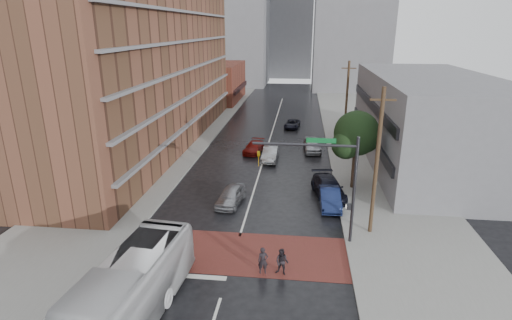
% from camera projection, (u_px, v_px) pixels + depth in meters
% --- Properties ---
extents(ground, '(160.00, 160.00, 0.00)m').
position_uv_depth(ground, '(233.00, 257.00, 24.58)').
color(ground, black).
rests_on(ground, ground).
extents(crosswalk, '(14.00, 5.00, 0.02)m').
position_uv_depth(crosswalk, '(235.00, 252.00, 25.04)').
color(crosswalk, maroon).
rests_on(crosswalk, ground).
extents(sidewalk_west, '(9.00, 90.00, 0.15)m').
position_uv_depth(sidewalk_west, '(176.00, 141.00, 49.36)').
color(sidewalk_west, gray).
rests_on(sidewalk_west, ground).
extents(sidewalk_east, '(9.00, 90.00, 0.15)m').
position_uv_depth(sidewalk_east, '(366.00, 147.00, 46.86)').
color(sidewalk_east, gray).
rests_on(sidewalk_east, ground).
extents(apartment_block, '(10.00, 44.00, 28.00)m').
position_uv_depth(apartment_block, '(143.00, 22.00, 44.29)').
color(apartment_block, brown).
rests_on(apartment_block, ground).
extents(storefront_west, '(8.00, 16.00, 7.00)m').
position_uv_depth(storefront_west, '(219.00, 82.00, 75.66)').
color(storefront_west, brown).
rests_on(storefront_west, ground).
extents(building_east, '(11.00, 26.00, 9.00)m').
position_uv_depth(building_east, '(427.00, 120.00, 40.20)').
color(building_east, slate).
rests_on(building_east, ground).
extents(distant_tower_west, '(18.00, 16.00, 32.00)m').
position_uv_depth(distant_tower_west, '(229.00, 16.00, 94.54)').
color(distant_tower_west, slate).
rests_on(distant_tower_west, ground).
extents(distant_tower_east, '(16.00, 14.00, 36.00)m').
position_uv_depth(distant_tower_east, '(353.00, 5.00, 85.21)').
color(distant_tower_east, slate).
rests_on(distant_tower_east, ground).
extents(distant_tower_center, '(12.00, 10.00, 24.00)m').
position_uv_depth(distant_tower_center, '(290.00, 33.00, 110.30)').
color(distant_tower_center, slate).
rests_on(distant_tower_center, ground).
extents(street_tree, '(4.20, 4.10, 6.90)m').
position_uv_depth(street_tree, '(356.00, 136.00, 33.49)').
color(street_tree, '#332319').
rests_on(street_tree, ground).
extents(signal_mast, '(6.50, 0.30, 7.20)m').
position_uv_depth(signal_mast, '(332.00, 174.00, 24.80)').
color(signal_mast, '#2D2D33').
rests_on(signal_mast, ground).
extents(utility_pole_near, '(1.60, 0.26, 10.00)m').
position_uv_depth(utility_pole_near, '(377.00, 162.00, 25.76)').
color(utility_pole_near, '#473321').
rests_on(utility_pole_near, ground).
extents(utility_pole_far, '(1.60, 0.26, 10.00)m').
position_uv_depth(utility_pole_far, '(346.00, 105.00, 44.61)').
color(utility_pole_far, '#473321').
rests_on(utility_pole_far, ground).
extents(transit_bus, '(3.87, 12.11, 3.32)m').
position_uv_depth(transit_bus, '(118.00, 305.00, 17.77)').
color(transit_bus, '#BCBCBE').
rests_on(transit_bus, ground).
extents(pedestrian_a, '(0.65, 0.50, 1.61)m').
position_uv_depth(pedestrian_a, '(263.00, 261.00, 22.69)').
color(pedestrian_a, black).
rests_on(pedestrian_a, ground).
extents(pedestrian_b, '(0.93, 0.82, 1.61)m').
position_uv_depth(pedestrian_b, '(282.00, 262.00, 22.57)').
color(pedestrian_b, black).
rests_on(pedestrian_b, ground).
extents(car_travel_a, '(2.24, 4.36, 1.42)m').
position_uv_depth(car_travel_a, '(231.00, 196.00, 31.72)').
color(car_travel_a, '#9B9DA2').
rests_on(car_travel_a, ground).
extents(car_travel_b, '(1.65, 4.42, 1.44)m').
position_uv_depth(car_travel_b, '(270.00, 154.00, 42.19)').
color(car_travel_b, '#9CA0A3').
rests_on(car_travel_b, ground).
extents(car_travel_c, '(2.35, 4.43, 1.22)m').
position_uv_depth(car_travel_c, '(254.00, 147.00, 44.81)').
color(car_travel_c, maroon).
rests_on(car_travel_c, ground).
extents(suv_travel, '(2.38, 4.31, 1.14)m').
position_uv_depth(suv_travel, '(292.00, 124.00, 55.89)').
color(suv_travel, black).
rests_on(suv_travel, ground).
extents(car_parked_near, '(1.68, 4.44, 1.45)m').
position_uv_depth(car_parked_near, '(330.00, 198.00, 31.28)').
color(car_parked_near, '#141F49').
rests_on(car_parked_near, ground).
extents(car_parked_mid, '(3.11, 5.65, 1.55)m').
position_uv_depth(car_parked_mid, '(328.00, 188.00, 33.07)').
color(car_parked_mid, black).
rests_on(car_parked_mid, ground).
extents(car_parked_far, '(2.14, 4.76, 1.59)m').
position_uv_depth(car_parked_far, '(312.00, 145.00, 45.21)').
color(car_parked_far, '#A5A7AD').
rests_on(car_parked_far, ground).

